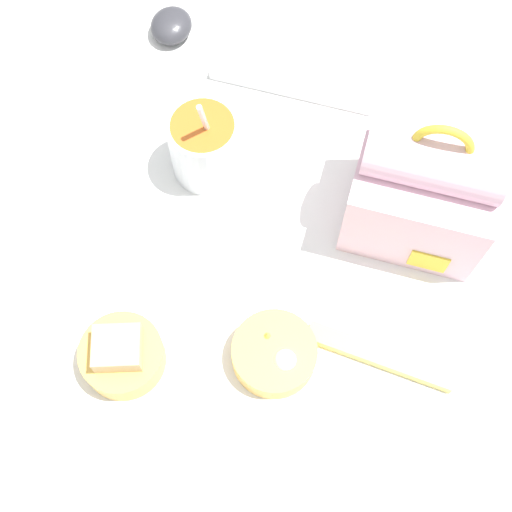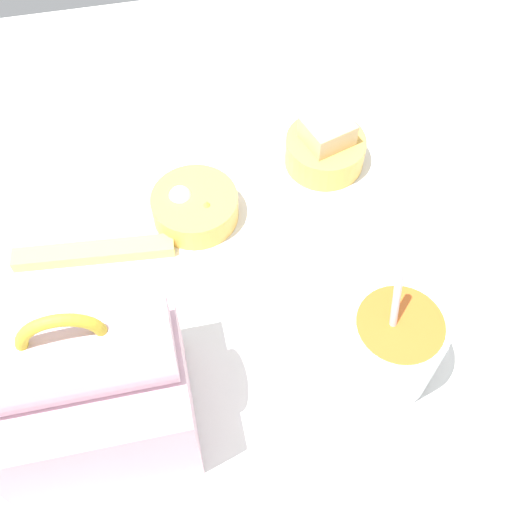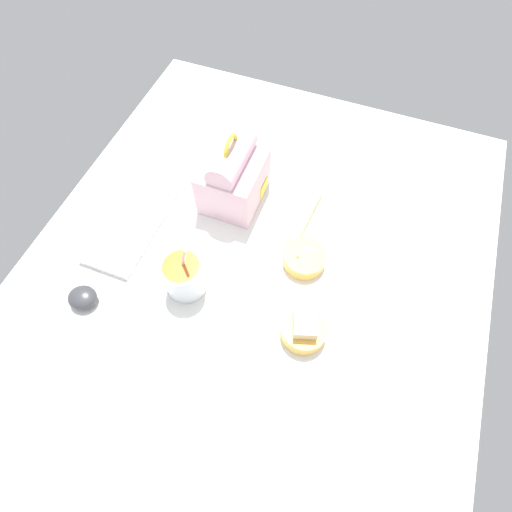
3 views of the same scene
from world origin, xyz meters
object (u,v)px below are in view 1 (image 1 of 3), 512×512
(keyboard, at_px, (327,63))
(chopstick_case, at_px, (380,357))
(bento_bowl_sandwich, at_px, (122,355))
(lunch_bag, at_px, (423,188))
(bento_bowl_snacks, at_px, (274,353))
(computer_mouse, at_px, (171,26))
(soup_cup, at_px, (205,146))

(keyboard, height_order, chopstick_case, keyboard)
(bento_bowl_sandwich, bearing_deg, chopstick_case, 16.18)
(lunch_bag, height_order, bento_bowl_snacks, lunch_bag)
(bento_bowl_snacks, bearing_deg, lunch_bag, 61.77)
(keyboard, bearing_deg, computer_mouse, -179.65)
(bento_bowl_sandwich, bearing_deg, computer_mouse, 101.83)
(bento_bowl_snacks, distance_m, chopstick_case, 0.13)
(lunch_bag, relative_size, soup_cup, 1.28)
(soup_cup, xyz_separation_m, chopstick_case, (0.29, -0.20, -0.04))
(bento_bowl_sandwich, bearing_deg, soup_cup, 87.07)
(computer_mouse, distance_m, chopstick_case, 0.58)
(bento_bowl_snacks, bearing_deg, soup_cup, 123.93)
(soup_cup, bearing_deg, computer_mouse, 119.94)
(lunch_bag, height_order, bento_bowl_sandwich, lunch_bag)
(soup_cup, height_order, bento_bowl_snacks, soup_cup)
(soup_cup, bearing_deg, bento_bowl_sandwich, -92.93)
(keyboard, distance_m, bento_bowl_snacks, 0.45)
(computer_mouse, bearing_deg, bento_bowl_sandwich, -78.17)
(bento_bowl_sandwich, distance_m, bento_bowl_snacks, 0.18)
(bento_bowl_sandwich, xyz_separation_m, chopstick_case, (0.30, 0.09, -0.02))
(bento_bowl_sandwich, distance_m, chopstick_case, 0.31)
(lunch_bag, distance_m, bento_bowl_sandwich, 0.42)
(bento_bowl_sandwich, relative_size, chopstick_case, 0.54)
(lunch_bag, xyz_separation_m, computer_mouse, (-0.41, 0.21, -0.07))
(bento_bowl_sandwich, bearing_deg, bento_bowl_snacks, 16.85)
(lunch_bag, height_order, computer_mouse, lunch_bag)
(bento_bowl_snacks, distance_m, computer_mouse, 0.53)
(keyboard, height_order, computer_mouse, computer_mouse)
(lunch_bag, height_order, chopstick_case, lunch_bag)
(keyboard, distance_m, computer_mouse, 0.24)
(computer_mouse, xyz_separation_m, chopstick_case, (0.40, -0.41, -0.01))
(bento_bowl_snacks, bearing_deg, chopstick_case, 15.25)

